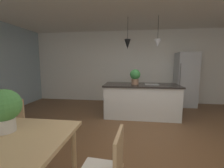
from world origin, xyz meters
name	(u,v)px	position (x,y,z in m)	size (l,w,h in m)	color
ground_plane	(143,147)	(0.00, 0.00, -0.02)	(10.00, 8.40, 0.04)	brown
wall_back_kitchen	(138,67)	(0.00, 3.26, 1.35)	(10.00, 0.12, 2.70)	white
chair_far_left	(8,125)	(-2.20, -0.50, 0.47)	(0.43, 0.43, 0.87)	tan
kitchen_island	(141,100)	(0.03, 1.58, 0.46)	(2.03, 0.90, 0.91)	silver
refrigerator	(186,80)	(1.62, 2.86, 0.92)	(0.66, 0.67, 1.85)	#B2B5B7
pendant_over_island_main	(128,44)	(-0.36, 1.58, 1.99)	(0.17, 0.17, 0.83)	black
pendant_over_island_aux	(158,43)	(0.43, 1.58, 2.01)	(0.17, 0.17, 0.79)	black
potted_plant_on_island	(135,76)	(-0.14, 1.58, 1.13)	(0.28, 0.28, 0.41)	#8C664C
potted_plant_on_table	(4,108)	(-1.51, -1.25, 1.02)	(0.33, 0.33, 0.45)	beige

